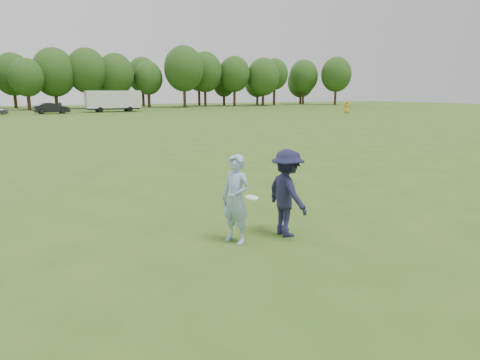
% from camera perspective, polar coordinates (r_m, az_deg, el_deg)
% --- Properties ---
extents(ground, '(200.00, 200.00, 0.00)m').
position_cam_1_polar(ground, '(8.93, 2.16, -8.62)').
color(ground, '#2D5919').
rests_on(ground, ground).
extents(thrower, '(0.68, 0.80, 1.86)m').
position_cam_1_polar(thrower, '(8.81, -0.57, -2.56)').
color(thrower, '#84AACC').
rests_on(thrower, ground).
extents(defender, '(0.71, 1.23, 1.90)m').
position_cam_1_polar(defender, '(9.29, 6.31, -1.74)').
color(defender, '#181A36').
rests_on(defender, ground).
extents(player_far_c, '(1.04, 0.91, 1.80)m').
position_cam_1_polar(player_far_c, '(64.10, 14.02, 9.44)').
color(player_far_c, orange).
rests_on(player_far_c, ground).
extents(player_far_d, '(1.51, 0.71, 1.57)m').
position_cam_1_polar(player_far_d, '(67.23, -22.82, 8.87)').
color(player_far_d, '#242424').
rests_on(player_far_d, ground).
extents(car_f, '(4.85, 2.24, 1.54)m').
position_cam_1_polar(car_f, '(66.24, -23.82, 8.75)').
color(car_f, black).
rests_on(car_f, ground).
extents(field_cone, '(0.28, 0.28, 0.30)m').
position_cam_1_polar(field_cone, '(55.82, 1.54, 8.71)').
color(field_cone, orange).
rests_on(field_cone, ground).
extents(disc_in_play, '(0.30, 0.30, 0.08)m').
position_cam_1_polar(disc_in_play, '(8.66, 1.55, -2.36)').
color(disc_in_play, white).
rests_on(disc_in_play, ground).
extents(cargo_trailer, '(9.00, 2.75, 3.20)m').
position_cam_1_polar(cargo_trailer, '(69.24, -16.57, 10.18)').
color(cargo_trailer, silver).
rests_on(cargo_trailer, ground).
extents(treeline, '(130.35, 18.39, 11.74)m').
position_cam_1_polar(treeline, '(84.49, -23.67, 12.94)').
color(treeline, '#332114').
rests_on(treeline, ground).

